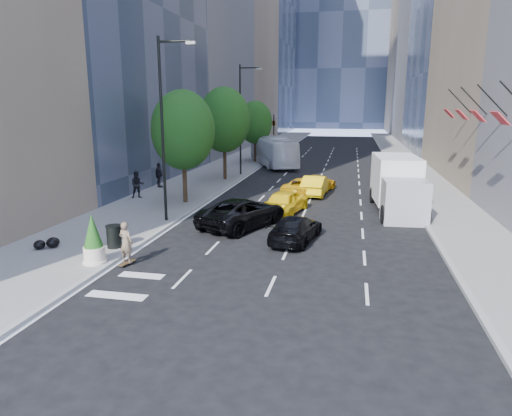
% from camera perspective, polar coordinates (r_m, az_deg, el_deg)
% --- Properties ---
extents(ground, '(160.00, 160.00, 0.00)m').
position_cam_1_polar(ground, '(21.15, 1.07, -5.44)').
color(ground, black).
rests_on(ground, ground).
extents(sidewalk_left, '(6.00, 120.00, 0.15)m').
position_cam_1_polar(sidewalk_left, '(51.76, -2.52, 5.53)').
color(sidewalk_left, slate).
rests_on(sidewalk_left, ground).
extents(sidewalk_right, '(4.00, 120.00, 0.15)m').
position_cam_1_polar(sidewalk_right, '(50.56, 18.91, 4.68)').
color(sidewalk_right, slate).
rests_on(sidewalk_right, ground).
extents(tower_left_end, '(20.00, 28.00, 60.00)m').
position_cam_1_polar(tower_left_end, '(117.02, -1.22, 24.33)').
color(tower_left_end, '#313A4C').
rests_on(tower_left_end, ground).
extents(tower_right_far, '(20.00, 24.00, 50.00)m').
position_cam_1_polar(tower_right_far, '(120.56, 21.88, 20.71)').
color(tower_right_far, '#7A6B54').
rests_on(tower_right_far, ground).
extents(lamp_near, '(2.13, 0.22, 10.00)m').
position_cam_1_polar(lamp_near, '(25.80, -11.32, 10.77)').
color(lamp_near, black).
rests_on(lamp_near, sidewalk_left).
extents(lamp_far, '(2.13, 0.22, 10.00)m').
position_cam_1_polar(lamp_far, '(42.94, -1.75, 11.72)').
color(lamp_far, black).
rests_on(lamp_far, sidewalk_left).
extents(tree_near, '(4.20, 4.20, 7.46)m').
position_cam_1_polar(tree_near, '(30.79, -9.11, 9.58)').
color(tree_near, black).
rests_on(tree_near, sidewalk_left).
extents(tree_mid, '(4.50, 4.50, 7.99)m').
position_cam_1_polar(tree_mid, '(40.28, -4.00, 10.92)').
color(tree_mid, black).
rests_on(tree_mid, sidewalk_left).
extents(tree_far, '(3.90, 3.90, 6.92)m').
position_cam_1_polar(tree_far, '(52.92, -0.10, 10.65)').
color(tree_far, black).
rests_on(tree_far, sidewalk_left).
extents(traffic_signal, '(2.48, 0.53, 5.20)m').
position_cam_1_polar(traffic_signal, '(60.64, 2.24, 10.54)').
color(traffic_signal, black).
rests_on(traffic_signal, sidewalk_left).
extents(facade_flags, '(1.85, 13.30, 2.05)m').
position_cam_1_polar(facade_flags, '(30.54, 25.39, 10.78)').
color(facade_flags, black).
rests_on(facade_flags, ground).
extents(skateboarder, '(0.72, 0.56, 1.76)m').
position_cam_1_polar(skateboarder, '(19.89, -15.93, -4.48)').
color(skateboarder, brown).
rests_on(skateboarder, ground).
extents(black_sedan_lincoln, '(4.76, 6.32, 1.60)m').
position_cam_1_polar(black_sedan_lincoln, '(25.18, -1.65, -0.57)').
color(black_sedan_lincoln, black).
rests_on(black_sedan_lincoln, ground).
extents(black_sedan_mercedes, '(2.58, 4.70, 1.29)m').
position_cam_1_polar(black_sedan_mercedes, '(22.60, 4.98, -2.58)').
color(black_sedan_mercedes, black).
rests_on(black_sedan_mercedes, ground).
extents(taxi_a, '(2.67, 4.60, 1.47)m').
position_cam_1_polar(taxi_a, '(28.55, 3.82, 0.88)').
color(taxi_a, yellow).
rests_on(taxi_a, ground).
extents(taxi_b, '(1.94, 4.65, 1.49)m').
position_cam_1_polar(taxi_b, '(34.34, 7.44, 2.85)').
color(taxi_b, yellow).
rests_on(taxi_b, ground).
extents(taxi_c, '(3.44, 4.99, 1.27)m').
position_cam_1_polar(taxi_c, '(34.42, 6.10, 2.72)').
color(taxi_c, '#D89E0B').
rests_on(taxi_c, ground).
extents(taxi_d, '(3.09, 4.86, 1.31)m').
position_cam_1_polar(taxi_d, '(35.83, 7.62, 3.11)').
color(taxi_d, '#FAB40D').
rests_on(taxi_d, ground).
extents(city_bus, '(7.18, 11.78, 3.25)m').
position_cam_1_polar(city_bus, '(50.85, 2.13, 7.16)').
color(city_bus, white).
rests_on(city_bus, ground).
extents(box_truck, '(3.10, 7.32, 3.42)m').
position_cam_1_polar(box_truck, '(29.80, 17.28, 2.80)').
color(box_truck, silver).
rests_on(box_truck, ground).
extents(pedestrian_a, '(1.16, 1.07, 1.90)m').
position_cam_1_polar(pedestrian_a, '(33.24, -14.60, 2.83)').
color(pedestrian_a, black).
rests_on(pedestrian_a, sidewalk_left).
extents(pedestrian_b, '(1.18, 1.13, 1.98)m').
position_cam_1_polar(pedestrian_b, '(37.17, -12.03, 4.05)').
color(pedestrian_b, black).
rests_on(pedestrian_b, sidewalk_left).
extents(trash_can, '(0.67, 0.67, 1.01)m').
position_cam_1_polar(trash_can, '(22.10, -17.32, -3.46)').
color(trash_can, black).
rests_on(trash_can, sidewalk_left).
extents(planter_shrub, '(0.87, 0.87, 2.10)m').
position_cam_1_polar(planter_shrub, '(20.11, -19.69, -3.76)').
color(planter_shrub, beige).
rests_on(planter_shrub, sidewalk_left).
extents(garbage_bags, '(0.98, 0.95, 0.49)m').
position_cam_1_polar(garbage_bags, '(23.14, -24.61, -4.04)').
color(garbage_bags, black).
rests_on(garbage_bags, sidewalk_left).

